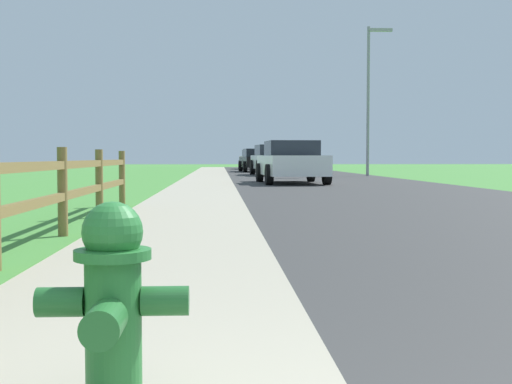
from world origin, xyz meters
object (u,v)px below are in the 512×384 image
Objects in this scene: parked_car_beige at (254,159)px; fire_hydrant at (113,306)px; parked_car_silver at (273,159)px; parked_car_black at (258,160)px; street_lamp at (370,88)px; parked_suv_white at (291,162)px.

fire_hydrant is at bearing -93.50° from parked_car_beige.
fire_hydrant is 31.38m from parked_car_silver.
parked_car_black is 0.66× the size of street_lamp.
parked_car_black is at bearing 116.11° from street_lamp.
parked_car_black is at bearing 86.00° from fire_hydrant.
fire_hydrant is 20.99m from parked_suv_white.
fire_hydrant is 48.82m from parked_car_beige.
fire_hydrant is at bearing -95.57° from parked_car_silver.
parked_suv_white is 1.01× the size of parked_car_black.
parked_car_silver is at bearing 88.81° from parked_suv_white.
fire_hydrant is 0.16× the size of parked_suv_white.
street_lamp reaches higher than parked_suv_white.
street_lamp is at bearing -76.95° from parked_car_beige.
parked_car_silver is 7.87m from parked_car_black.
parked_car_black is 11.22m from street_lamp.
parked_suv_white is 1.05× the size of parked_car_beige.
parked_car_beige is (-0.06, 17.50, -0.05)m from parked_car_silver.
street_lamp is at bearing 75.84° from fire_hydrant.
parked_car_silver is 1.03× the size of parked_car_beige.
parked_suv_white is 18.30m from parked_car_black.
parked_car_silver reaches higher than parked_suv_white.
parked_car_beige reaches higher than parked_car_black.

